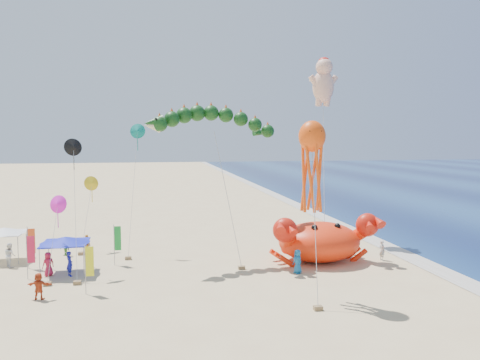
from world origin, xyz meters
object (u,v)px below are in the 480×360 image
crab_inflatable (320,240)px  canopy_blue (65,240)px  cherub_kite (324,81)px  octopus_kite (312,160)px  canopy_white (4,231)px  dragon_kite (212,125)px

crab_inflatable → canopy_blue: bearing=178.8°
cherub_kite → octopus_kite: 18.65m
crab_inflatable → octopus_kite: bearing=-114.4°
canopy_white → dragon_kite: bearing=-8.5°
canopy_blue → cherub_kite: bearing=19.2°
dragon_kite → canopy_blue: bearing=-169.2°
crab_inflatable → dragon_kite: 12.63m
crab_inflatable → canopy_white: (-24.86, 4.97, 0.71)m
dragon_kite → octopus_kite: (4.80, -10.25, -2.36)m
canopy_blue → canopy_white: (-5.45, 4.58, -0.00)m
dragon_kite → cherub_kite: cherub_kite is taller
dragon_kite → octopus_kite: 11.56m
crab_inflatable → dragon_kite: bearing=163.2°
crab_inflatable → octopus_kite: 10.90m
dragon_kite → octopus_kite: bearing=-64.9°
dragon_kite → cherub_kite: size_ratio=0.69×
canopy_blue → octopus_kite: bearing=-27.1°
crab_inflatable → dragon_kite: dragon_kite is taller
dragon_kite → canopy_white: (-16.56, 2.47, -8.47)m
octopus_kite → canopy_white: octopus_kite is taller
cherub_kite → canopy_blue: size_ratio=5.02×
crab_inflatable → cherub_kite: size_ratio=0.51×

